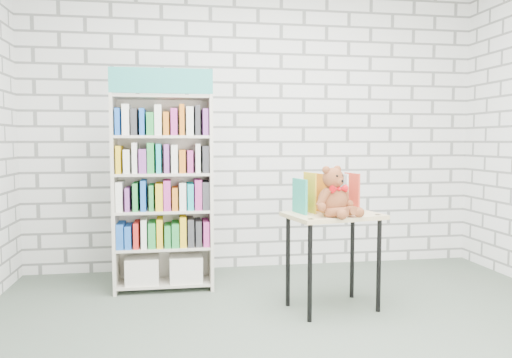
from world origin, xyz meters
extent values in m
plane|color=#495648|center=(0.00, 0.00, 0.00)|extent=(4.50, 4.50, 0.00)
cube|color=silver|center=(0.00, 2.00, 1.40)|extent=(4.50, 0.02, 2.80)
cube|color=beige|center=(-1.32, 1.35, 0.82)|extent=(0.03, 0.32, 1.65)
cube|color=beige|center=(-0.52, 1.35, 0.82)|extent=(0.03, 0.32, 1.65)
cube|color=beige|center=(-0.92, 1.50, 0.82)|extent=(0.82, 0.02, 1.65)
cube|color=teal|center=(-0.92, 1.20, 1.75)|extent=(0.82, 0.02, 0.20)
cube|color=beige|center=(-0.92, 1.35, 0.05)|extent=(0.77, 0.30, 0.02)
cube|color=beige|center=(-0.92, 1.35, 0.37)|extent=(0.77, 0.30, 0.02)
cube|color=beige|center=(-0.92, 1.35, 0.68)|extent=(0.77, 0.30, 0.02)
cube|color=beige|center=(-0.92, 1.35, 0.99)|extent=(0.77, 0.30, 0.02)
cube|color=beige|center=(-0.92, 1.35, 1.30)|extent=(0.77, 0.30, 0.02)
cube|color=beige|center=(-0.92, 1.35, 1.63)|extent=(0.77, 0.30, 0.02)
cube|color=silver|center=(-1.10, 1.35, 0.18)|extent=(0.27, 0.26, 0.22)
cube|color=silver|center=(-0.74, 1.35, 0.18)|extent=(0.27, 0.26, 0.22)
cube|color=yellow|center=(-0.92, 1.34, 0.49)|extent=(0.77, 0.26, 0.22)
cube|color=blue|center=(-0.92, 1.34, 0.80)|extent=(0.77, 0.26, 0.22)
cube|color=green|center=(-0.92, 1.34, 1.11)|extent=(0.77, 0.26, 0.22)
cube|color=orange|center=(-0.92, 1.34, 1.42)|extent=(0.77, 0.26, 0.22)
cube|color=tan|center=(0.34, 0.64, 0.71)|extent=(0.76, 0.60, 0.03)
cylinder|color=black|center=(0.10, 0.40, 0.35)|extent=(0.03, 0.03, 0.69)
cylinder|color=black|center=(0.02, 0.75, 0.35)|extent=(0.03, 0.03, 0.69)
cylinder|color=black|center=(0.66, 0.52, 0.35)|extent=(0.03, 0.03, 0.69)
cylinder|color=black|center=(0.58, 0.87, 0.35)|extent=(0.03, 0.03, 0.69)
cylinder|color=black|center=(0.11, 0.41, 0.72)|extent=(0.05, 0.05, 0.01)
cylinder|color=black|center=(0.64, 0.52, 0.72)|extent=(0.05, 0.05, 0.01)
cube|color=teal|center=(0.10, 0.69, 0.87)|extent=(0.06, 0.21, 0.28)
cube|color=gold|center=(0.18, 0.71, 0.87)|extent=(0.06, 0.21, 0.28)
cube|color=orange|center=(0.27, 0.73, 0.87)|extent=(0.06, 0.21, 0.28)
cube|color=black|center=(0.36, 0.75, 0.87)|extent=(0.06, 0.21, 0.28)
cube|color=silver|center=(0.45, 0.77, 0.87)|extent=(0.06, 0.21, 0.28)
cube|color=red|center=(0.54, 0.79, 0.87)|extent=(0.06, 0.21, 0.28)
ellipsoid|color=brown|center=(0.30, 0.54, 0.83)|extent=(0.21, 0.18, 0.21)
sphere|color=brown|center=(0.31, 0.54, 1.00)|extent=(0.15, 0.15, 0.15)
sphere|color=brown|center=(0.25, 0.53, 1.06)|extent=(0.06, 0.06, 0.06)
sphere|color=brown|center=(0.35, 0.58, 1.06)|extent=(0.06, 0.06, 0.06)
sphere|color=brown|center=(0.33, 0.48, 0.98)|extent=(0.06, 0.06, 0.06)
sphere|color=black|center=(0.31, 0.47, 1.02)|extent=(0.02, 0.02, 0.02)
sphere|color=black|center=(0.36, 0.49, 1.02)|extent=(0.02, 0.02, 0.02)
sphere|color=black|center=(0.35, 0.46, 0.98)|extent=(0.02, 0.02, 0.02)
cylinder|color=brown|center=(0.22, 0.48, 0.86)|extent=(0.13, 0.08, 0.15)
cylinder|color=brown|center=(0.41, 0.57, 0.86)|extent=(0.10, 0.12, 0.15)
sphere|color=brown|center=(0.20, 0.45, 0.80)|extent=(0.06, 0.06, 0.06)
sphere|color=brown|center=(0.44, 0.57, 0.80)|extent=(0.06, 0.06, 0.06)
cylinder|color=brown|center=(0.30, 0.42, 0.77)|extent=(0.16, 0.16, 0.09)
cylinder|color=brown|center=(0.41, 0.48, 0.77)|extent=(0.09, 0.17, 0.09)
sphere|color=brown|center=(0.31, 0.34, 0.76)|extent=(0.07, 0.07, 0.07)
sphere|color=brown|center=(0.46, 0.42, 0.76)|extent=(0.07, 0.07, 0.07)
cone|color=red|center=(0.30, 0.47, 0.93)|extent=(0.08, 0.08, 0.06)
cone|color=red|center=(0.36, 0.50, 0.93)|extent=(0.08, 0.08, 0.06)
sphere|color=red|center=(0.33, 0.48, 0.93)|extent=(0.03, 0.03, 0.03)
camera|label=1|loc=(-0.82, -2.91, 1.27)|focal=35.00mm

